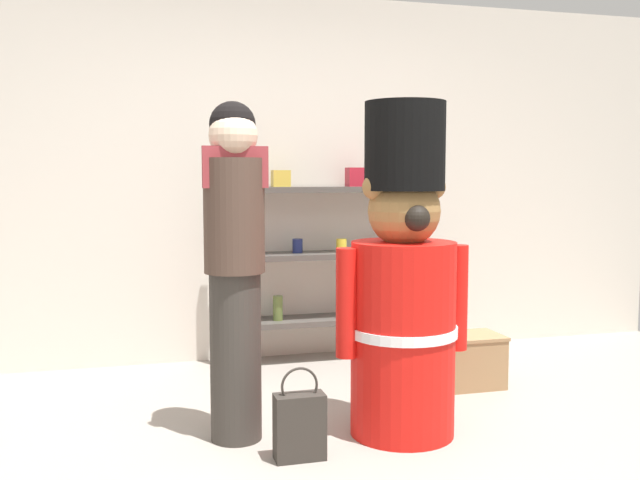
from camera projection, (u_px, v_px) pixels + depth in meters
name	position (u px, v px, depth m)	size (l,w,h in m)	color
ground_plane	(361.00, 476.00, 3.10)	(6.40, 6.40, 0.00)	#9E9389
back_wall	(265.00, 178.00, 5.10)	(6.40, 0.12, 2.60)	silver
merchandise_shelf	(320.00, 251.00, 5.03)	(1.29, 0.35, 1.57)	#4C4742
teddy_bear_guard	(403.00, 290.00, 3.55)	(0.71, 0.55, 1.68)	red
person_shopper	(235.00, 257.00, 3.46)	(0.31, 0.30, 1.68)	#38332D
shopping_bag	(300.00, 425.00, 3.27)	(0.24, 0.12, 0.44)	#332D28
display_crate	(470.00, 360.00, 4.42)	(0.38, 0.31, 0.33)	#9E7A51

